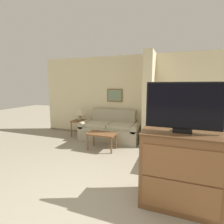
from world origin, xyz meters
name	(u,v)px	position (x,y,z in m)	size (l,w,h in m)	color
ground_plane	(71,222)	(0.00, 0.00, 0.00)	(20.00, 20.00, 0.00)	gray
wall_back	(137,98)	(0.00, 3.78, 1.29)	(6.68, 0.16, 2.60)	beige
wall_partition_pillar	(149,99)	(0.43, 3.34, 1.30)	(0.24, 0.77, 2.60)	beige
couch	(111,129)	(-0.71, 3.31, 0.33)	(1.84, 0.84, 0.92)	tan
coffee_table	(102,135)	(-0.62, 2.42, 0.39)	(0.74, 0.44, 0.45)	brown
side_table	(80,123)	(-1.81, 3.34, 0.45)	(0.47, 0.47, 0.53)	brown
table_lamp	(80,112)	(-1.81, 3.34, 0.80)	(0.35, 0.35, 0.39)	tan
tv_dresser	(179,169)	(1.25, 0.81, 0.53)	(1.06, 0.57, 1.07)	brown
tv	(183,107)	(1.25, 0.81, 1.40)	(0.96, 0.16, 0.67)	black
bed	(197,146)	(1.67, 2.66, 0.29)	(1.63, 2.06, 0.57)	brown
backpack	(205,126)	(1.81, 2.76, 0.76)	(0.34, 0.23, 0.36)	#2D4733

